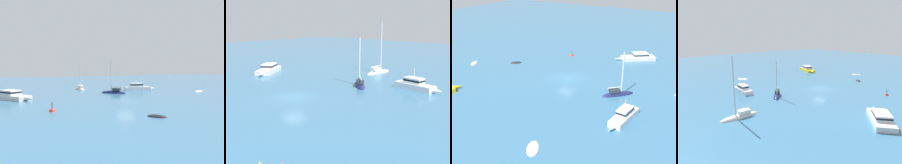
# 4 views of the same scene
# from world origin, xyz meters

# --- Properties ---
(ground_plane) EXTENTS (160.00, 160.00, 0.00)m
(ground_plane) POSITION_xyz_m (0.00, 0.00, 0.00)
(ground_plane) COLOR teal
(ketch) EXTENTS (5.55, 1.45, 8.71)m
(ketch) POSITION_xyz_m (-19.38, -2.60, 0.21)
(ketch) COLOR silver
(ketch) RESTS_ON ground
(rib) EXTENTS (2.22, 2.64, 0.33)m
(rib) POSITION_xyz_m (18.83, 2.93, 0.00)
(rib) COLOR silver
(rib) RESTS_ON ground
(launch) EXTENTS (7.22, 6.13, 1.40)m
(launch) POSITION_xyz_m (-6.74, -15.76, 0.57)
(launch) COLOR silver
(launch) RESTS_ON ground
(sailboat) EXTENTS (4.13, 4.40, 6.88)m
(sailboat) POSITION_xyz_m (-9.73, 1.65, 0.20)
(sailboat) COLOR #191E4C
(sailboat) RESTS_ON ground
(cabin_cruiser) EXTENTS (4.48, 7.77, 1.51)m
(cabin_cruiser) POSITION_xyz_m (13.03, 15.91, 0.61)
(cabin_cruiser) COLOR yellow
(cabin_cruiser) RESTS_ON ground
(skiff) EXTENTS (2.51, 3.03, 0.33)m
(skiff) POSITION_xyz_m (-7.35, 18.47, 0.00)
(skiff) COLOR silver
(skiff) RESTS_ON ground
(powerboat) EXTENTS (2.03, 6.62, 2.68)m
(powerboat) POSITION_xyz_m (-13.09, 8.11, 0.61)
(powerboat) COLOR white
(powerboat) RESTS_ON ground
(rib_1) EXTENTS (2.20, 2.13, 0.46)m
(rib_1) POSITION_xyz_m (12.23, -1.48, 0.00)
(rib_1) COLOR black
(rib_1) RESTS_ON ground
(channel_buoy) EXTENTS (0.68, 0.68, 1.38)m
(channel_buoy) POSITION_xyz_m (5.59, -11.14, 0.01)
(channel_buoy) COLOR red
(channel_buoy) RESTS_ON ground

